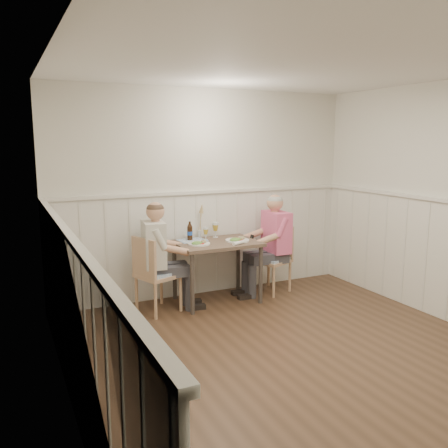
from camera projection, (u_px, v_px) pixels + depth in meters
name	position (u px, v px, depth m)	size (l,w,h in m)	color
ground_plane	(306.00, 362.00, 4.25)	(4.50, 4.50, 0.00)	#462F1F
room_shell	(311.00, 193.00, 3.99)	(4.04, 4.54, 2.60)	silver
wainscot	(268.00, 269.00, 4.75)	(4.00, 4.49, 1.34)	white
dining_table	(217.00, 249.00, 5.77)	(0.99, 0.70, 0.75)	brown
chair_right	(274.00, 256.00, 6.20)	(0.53, 0.53, 0.87)	tan
chair_left	(154.00, 272.00, 5.40)	(0.54, 0.54, 0.89)	tan
man_in_pink	(273.00, 251.00, 6.12)	(0.61, 0.43, 1.31)	#3F3F47
diner_cream	(158.00, 265.00, 5.44)	(0.64, 0.44, 1.30)	#3F3F47
plate_man	(237.00, 239.00, 5.77)	(0.29, 0.29, 0.07)	white
plate_diner	(198.00, 243.00, 5.57)	(0.26, 0.26, 0.07)	white
beer_glass_a	(215.00, 227.00, 5.98)	(0.08, 0.08, 0.20)	silver
beer_glass_b	(206.00, 231.00, 5.83)	(0.06, 0.06, 0.16)	silver
beer_bottle	(190.00, 232.00, 5.81)	(0.07, 0.07, 0.24)	black
rolled_napkin	(239.00, 243.00, 5.58)	(0.18, 0.11, 0.04)	white
grass_vase	(200.00, 222.00, 5.95)	(0.05, 0.05, 0.44)	silver
gingham_mat	(192.00, 240.00, 5.81)	(0.35, 0.28, 0.01)	#5582B8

